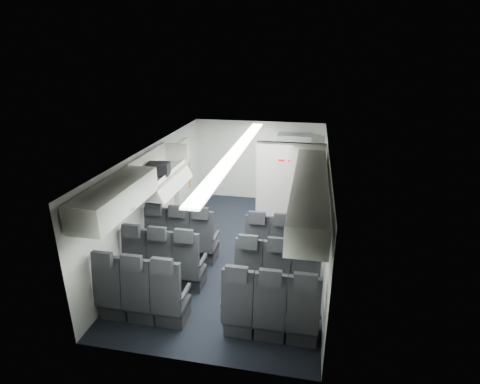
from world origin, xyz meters
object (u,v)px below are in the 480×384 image
at_px(boarding_door, 183,178).
at_px(carry_on_bag, 159,169).
at_px(flight_attendant, 267,185).
at_px(seat_row_front, 231,246).
at_px(seat_row_mid, 219,272).
at_px(seat_row_rear, 204,305).
at_px(galley_unit, 293,170).

xyz_separation_m(boarding_door, carry_on_bag, (0.25, -1.97, 0.86)).
bearing_deg(flight_attendant, seat_row_front, 153.19).
bearing_deg(boarding_door, flight_attendant, 4.56).
relative_size(seat_row_mid, boarding_door, 1.79).
bearing_deg(seat_row_front, seat_row_rear, -90.00).
xyz_separation_m(flight_attendant, carry_on_bag, (-1.79, -2.13, 0.94)).
relative_size(seat_row_front, flight_attendant, 1.92).
height_order(seat_row_rear, galley_unit, galley_unit).
distance_m(seat_row_front, flight_attendant, 2.33).
xyz_separation_m(galley_unit, carry_on_bag, (-2.34, -3.14, 0.86)).
bearing_deg(galley_unit, boarding_door, -155.72).
relative_size(seat_row_front, galley_unit, 1.75).
bearing_deg(boarding_door, seat_row_rear, -67.13).
xyz_separation_m(seat_row_rear, carry_on_bag, (-1.39, 1.92, 1.41)).
bearing_deg(seat_row_front, seat_row_mid, -90.00).
distance_m(seat_row_rear, boarding_door, 4.25).
relative_size(seat_row_mid, seat_row_rear, 1.00).
xyz_separation_m(seat_row_front, seat_row_mid, (0.00, -0.90, 0.00)).
distance_m(seat_row_front, seat_row_rear, 1.80).
relative_size(seat_row_mid, galley_unit, 1.75).
relative_size(boarding_door, carry_on_bag, 4.66).
distance_m(boarding_door, flight_attendant, 2.05).
distance_m(seat_row_front, galley_unit, 3.43).
bearing_deg(boarding_door, seat_row_front, -51.84).
height_order(seat_row_mid, galley_unit, galley_unit).
xyz_separation_m(seat_row_rear, flight_attendant, (0.40, 4.05, 0.46)).
bearing_deg(seat_row_mid, flight_attendant, 82.71).
height_order(galley_unit, carry_on_bag, carry_on_bag).
distance_m(flight_attendant, carry_on_bag, 2.94).
bearing_deg(boarding_door, seat_row_mid, -61.23).
bearing_deg(boarding_door, galley_unit, 24.28).
bearing_deg(seat_row_mid, galley_unit, 77.12).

